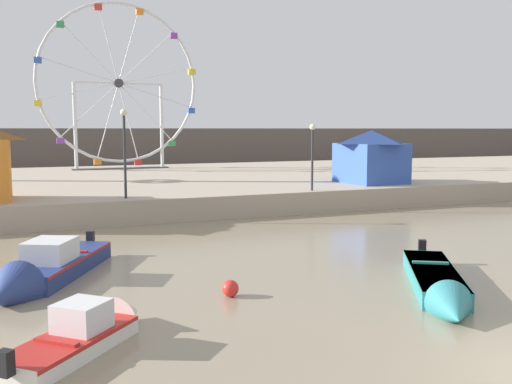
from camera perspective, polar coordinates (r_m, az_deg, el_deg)
The scene contains 10 objects.
quay_promenade at distance 39.03m, azimuth -9.81°, elevation 0.76°, with size 110.00×25.27×1.13m, color tan.
distant_town_skyline at distance 62.65m, azimuth -14.84°, elevation 4.23°, with size 140.00×3.00×4.40m, color #564C47.
motorboat_navy_blue at distance 17.11m, azimuth -20.68°, elevation -7.47°, with size 4.08×5.99×1.60m.
motorboat_white_red_stripe at distance 12.26m, azimuth -16.30°, elevation -13.21°, with size 3.43×3.53×1.28m.
motorboat_teal_painted at distance 15.62m, azimuth 18.03°, elevation -9.07°, with size 4.21×5.78×1.13m.
ferris_wheel_white_frame at distance 46.96m, azimuth -13.73°, elevation 10.38°, with size 12.69×1.20×13.17m.
carnival_booth_blue_tent at distance 34.29m, azimuth 11.56°, elevation 3.63°, with size 3.68×4.05×3.13m.
promenade_lamp_near at distance 26.63m, azimuth -13.16°, elevation 5.08°, with size 0.32×0.32×4.11m.
promenade_lamp_far at distance 29.42m, azimuth 5.72°, elevation 4.61°, with size 0.32×0.32×3.47m.
mooring_buoy_orange at distance 14.84m, azimuth -2.61°, elevation -9.71°, with size 0.44×0.44×0.44m, color red.
Camera 1 is at (-8.69, -6.47, 4.33)m, focal length 39.56 mm.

